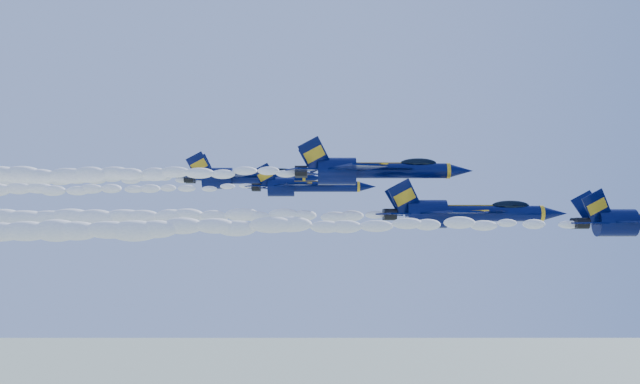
{
  "coord_description": "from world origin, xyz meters",
  "views": [
    {
      "loc": [
        -8.29,
        -77.19,
        148.9
      ],
      "look_at": [
        -7.69,
        4.32,
        153.46
      ],
      "focal_mm": 40.0,
      "sensor_mm": 36.0,
      "label": 1
    }
  ],
  "objects_px": {
    "jet_second": "(463,213)",
    "jet_third": "(372,170)",
    "jet_fourth": "(306,186)",
    "jet_fifth": "(245,177)"
  },
  "relations": [
    {
      "from": "jet_fourth",
      "to": "jet_fifth",
      "type": "relative_size",
      "value": 0.81
    },
    {
      "from": "jet_second",
      "to": "jet_fourth",
      "type": "xyz_separation_m",
      "value": [
        -16.72,
        16.27,
        3.84
      ]
    },
    {
      "from": "jet_fifth",
      "to": "jet_fourth",
      "type": "bearing_deg",
      "value": -46.41
    },
    {
      "from": "jet_third",
      "to": "jet_fourth",
      "type": "bearing_deg",
      "value": 119.97
    },
    {
      "from": "jet_fourth",
      "to": "jet_second",
      "type": "bearing_deg",
      "value": -44.21
    },
    {
      "from": "jet_second",
      "to": "jet_fourth",
      "type": "bearing_deg",
      "value": 135.79
    },
    {
      "from": "jet_third",
      "to": "jet_fifth",
      "type": "distance_m",
      "value": 27.31
    },
    {
      "from": "jet_second",
      "to": "jet_third",
      "type": "xyz_separation_m",
      "value": [
        -9.25,
        3.31,
        4.79
      ]
    },
    {
      "from": "jet_second",
      "to": "jet_third",
      "type": "distance_m",
      "value": 10.93
    },
    {
      "from": "jet_third",
      "to": "jet_fourth",
      "type": "xyz_separation_m",
      "value": [
        -7.47,
        12.95,
        -0.94
      ]
    }
  ]
}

